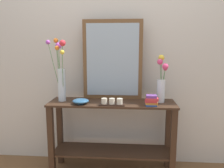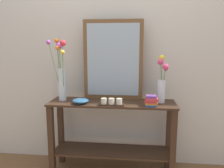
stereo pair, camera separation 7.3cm
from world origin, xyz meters
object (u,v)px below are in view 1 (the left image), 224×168
object	(u,v)px
tall_vase_left	(61,73)
book_stack	(151,101)
decorative_bowl	(81,101)
candle_tray	(112,102)
mirror_leaning	(113,60)
console_table	(112,129)
vase_right	(161,82)

from	to	relation	value
tall_vase_left	book_stack	xyz separation A→B (m)	(0.90, -0.12, -0.23)
tall_vase_left	decorative_bowl	bearing A→B (deg)	-24.96
tall_vase_left	candle_tray	bearing A→B (deg)	-13.42
candle_tray	book_stack	bearing A→B (deg)	0.83
candle_tray	book_stack	distance (m)	0.37
mirror_leaning	tall_vase_left	bearing A→B (deg)	-163.66
console_table	tall_vase_left	bearing A→B (deg)	179.70
console_table	candle_tray	size ratio (longest dim) A/B	5.21
console_table	decorative_bowl	bearing A→B (deg)	-161.64
tall_vase_left	mirror_leaning	bearing A→B (deg)	16.34
tall_vase_left	vase_right	bearing A→B (deg)	2.16
console_table	mirror_leaning	size ratio (longest dim) A/B	1.54
tall_vase_left	book_stack	size ratio (longest dim) A/B	5.09
console_table	book_stack	bearing A→B (deg)	-17.10
tall_vase_left	decorative_bowl	world-z (taller)	tall_vase_left
decorative_bowl	tall_vase_left	bearing A→B (deg)	155.04
candle_tray	mirror_leaning	bearing A→B (deg)	93.09
book_stack	candle_tray	bearing A→B (deg)	-179.17
mirror_leaning	book_stack	xyz separation A→B (m)	(0.39, -0.27, -0.36)
book_stack	console_table	bearing A→B (deg)	162.90
console_table	decorative_bowl	world-z (taller)	decorative_bowl
vase_right	candle_tray	bearing A→B (deg)	-161.23
book_stack	decorative_bowl	bearing A→B (deg)	178.46
decorative_bowl	mirror_leaning	bearing A→B (deg)	40.72
mirror_leaning	book_stack	distance (m)	0.60
vase_right	candle_tray	size ratio (longest dim) A/B	1.94
console_table	vase_right	size ratio (longest dim) A/B	2.69
mirror_leaning	vase_right	size ratio (longest dim) A/B	1.75
mirror_leaning	decorative_bowl	distance (m)	0.55
tall_vase_left	candle_tray	size ratio (longest dim) A/B	2.61
console_table	vase_right	distance (m)	0.70
tall_vase_left	vase_right	size ratio (longest dim) A/B	1.35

